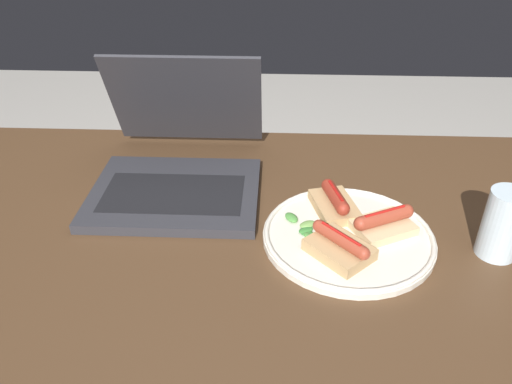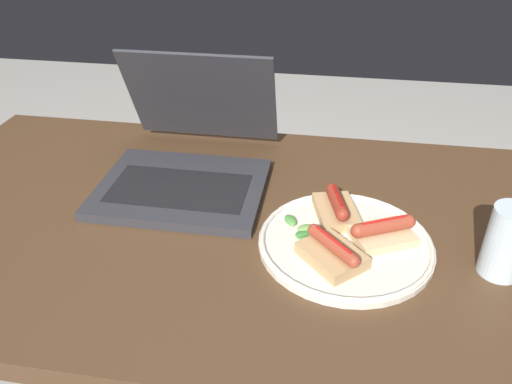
% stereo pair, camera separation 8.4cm
% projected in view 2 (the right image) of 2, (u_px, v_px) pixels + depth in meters
% --- Properties ---
extents(desk, '(1.35, 0.70, 0.77)m').
position_uv_depth(desk, '(256.00, 251.00, 0.91)').
color(desk, '#4C331E').
rests_on(desk, ground_plane).
extents(laptop, '(0.31, 0.35, 0.23)m').
position_uv_depth(laptop, '(188.00, 160.00, 0.97)').
color(laptop, '#2D2D33').
rests_on(laptop, desk).
extents(plate, '(0.28, 0.28, 0.02)m').
position_uv_depth(plate, '(345.00, 242.00, 0.80)').
color(plate, silver).
rests_on(plate, desk).
extents(sausage_toast_left, '(0.09, 0.12, 0.04)m').
position_uv_depth(sausage_toast_left, '(337.00, 208.00, 0.86)').
color(sausage_toast_left, tan).
rests_on(sausage_toast_left, plate).
extents(sausage_toast_middle, '(0.12, 0.12, 0.04)m').
position_uv_depth(sausage_toast_middle, '(332.00, 252.00, 0.75)').
color(sausage_toast_middle, tan).
rests_on(sausage_toast_middle, plate).
extents(sausage_toast_right, '(0.12, 0.10, 0.04)m').
position_uv_depth(sausage_toast_right, '(383.00, 231.00, 0.80)').
color(sausage_toast_right, '#D6B784').
rests_on(sausage_toast_right, plate).
extents(salad_pile, '(0.06, 0.08, 0.01)m').
position_uv_depth(salad_pile, '(300.00, 228.00, 0.83)').
color(salad_pile, '#709E4C').
rests_on(salad_pile, plate).
extents(drinking_glass, '(0.06, 0.06, 0.11)m').
position_uv_depth(drinking_glass, '(507.00, 242.00, 0.73)').
color(drinking_glass, silver).
rests_on(drinking_glass, desk).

